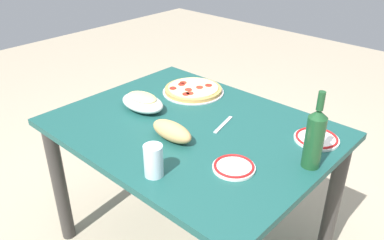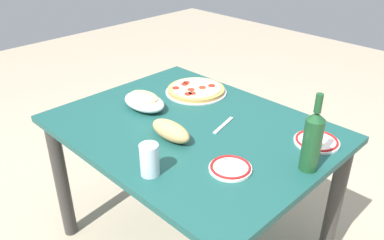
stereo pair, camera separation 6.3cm
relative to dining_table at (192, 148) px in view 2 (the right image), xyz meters
name	(u,v)px [view 2 (the right image)]	position (x,y,z in m)	size (l,w,h in m)	color
dining_table	(192,148)	(0.00, 0.00, 0.00)	(1.21, 0.94, 0.73)	#194C47
pepperoni_pizza	(196,90)	(0.24, -0.27, 0.13)	(0.32, 0.32, 0.03)	#B7B7BC
baked_pasta_dish	(144,101)	(0.29, 0.04, 0.16)	(0.24, 0.15, 0.08)	white
wine_bottle	(312,140)	(-0.54, -0.08, 0.24)	(0.07, 0.07, 0.31)	#194723
water_glass	(149,160)	(-0.15, 0.36, 0.18)	(0.07, 0.07, 0.12)	silver
side_plate_near	(230,168)	(-0.34, 0.14, 0.13)	(0.16, 0.16, 0.02)	white
side_plate_far	(317,141)	(-0.47, -0.26, 0.13)	(0.19, 0.19, 0.02)	white
bread_loaf	(171,131)	(-0.02, 0.14, 0.16)	(0.21, 0.09, 0.08)	tan
fork_left	(223,125)	(-0.10, -0.10, 0.12)	(0.17, 0.02, 0.01)	#B7B7BC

